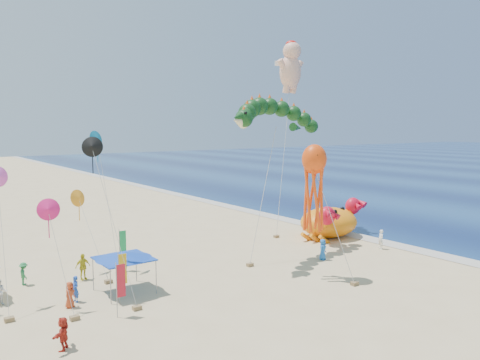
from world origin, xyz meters
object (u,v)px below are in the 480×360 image
cherub_kite (291,66)px  octopus_kite (314,181)px  dragon_kite (275,120)px  crab_inflatable (330,221)px  canopy_blue (124,256)px

cherub_kite → octopus_kite: (-10.74, -14.08, -10.25)m
dragon_kite → cherub_kite: (8.87, 7.67, 5.85)m
octopus_kite → dragon_kite: bearing=73.8°
crab_inflatable → octopus_kite: octopus_kite is taller
crab_inflatable → dragon_kite: bearing=-170.7°
crab_inflatable → octopus_kite: 14.04m
cherub_kite → canopy_blue: size_ratio=5.47×
dragon_kite → cherub_kite: bearing=40.8°
cherub_kite → dragon_kite: bearing=-139.2°
cherub_kite → octopus_kite: bearing=-127.3°
dragon_kite → canopy_blue: (-13.93, -1.20, -8.93)m
crab_inflatable → dragon_kite: dragon_kite is taller
crab_inflatable → canopy_blue: bearing=-173.4°
dragon_kite → octopus_kite: bearing=-106.2°
cherub_kite → octopus_kite: 20.46m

